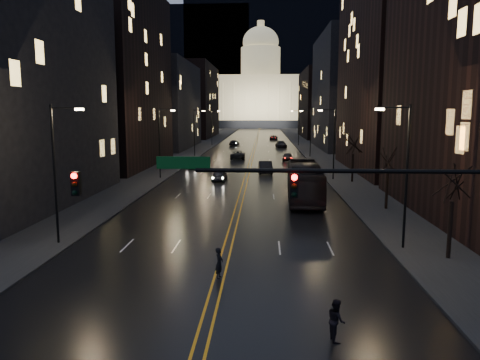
# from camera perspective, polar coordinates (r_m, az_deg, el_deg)

# --- Properties ---
(ground) EXTENTS (900.00, 900.00, 0.00)m
(ground) POSITION_cam_1_polar(r_m,az_deg,el_deg) (20.74, -3.76, -16.05)
(ground) COLOR black
(ground) RESTS_ON ground
(road) EXTENTS (20.00, 320.00, 0.02)m
(road) POSITION_cam_1_polar(r_m,az_deg,el_deg) (149.02, 2.07, 5.03)
(road) COLOR black
(road) RESTS_ON ground
(sidewalk_left) EXTENTS (8.00, 320.00, 0.16)m
(sidewalk_left) POSITION_cam_1_polar(r_m,az_deg,el_deg) (149.89, -3.31, 5.07)
(sidewalk_left) COLOR black
(sidewalk_left) RESTS_ON ground
(sidewalk_right) EXTENTS (8.00, 320.00, 0.16)m
(sidewalk_right) POSITION_cam_1_polar(r_m,az_deg,el_deg) (149.46, 7.47, 5.00)
(sidewalk_right) COLOR black
(sidewalk_right) RESTS_ON ground
(center_line) EXTENTS (0.62, 320.00, 0.01)m
(center_line) POSITION_cam_1_polar(r_m,az_deg,el_deg) (149.02, 2.07, 5.04)
(center_line) COLOR orange
(center_line) RESTS_ON road
(building_left_near) EXTENTS (12.00, 28.00, 22.00)m
(building_left_near) POSITION_cam_1_polar(r_m,az_deg,el_deg) (47.00, -27.23, 10.40)
(building_left_near) COLOR black
(building_left_near) RESTS_ON ground
(building_left_mid) EXTENTS (12.00, 30.00, 28.00)m
(building_left_mid) POSITION_cam_1_polar(r_m,az_deg,el_deg) (76.59, -15.10, 12.12)
(building_left_mid) COLOR black
(building_left_mid) RESTS_ON ground
(building_left_far) EXTENTS (12.00, 34.00, 20.00)m
(building_left_far) POSITION_cam_1_polar(r_m,az_deg,el_deg) (113.19, -9.03, 8.95)
(building_left_far) COLOR black
(building_left_far) RESTS_ON ground
(building_left_dist) EXTENTS (12.00, 40.00, 24.00)m
(building_left_dist) POSITION_cam_1_polar(r_m,az_deg,el_deg) (160.49, -5.47, 9.52)
(building_left_dist) COLOR black
(building_left_dist) RESTS_ON ground
(building_right_tall) EXTENTS (12.00, 30.00, 38.00)m
(building_right_tall) POSITION_cam_1_polar(r_m,az_deg,el_deg) (72.03, 18.75, 16.24)
(building_right_tall) COLOR black
(building_right_tall) RESTS_ON ground
(building_right_mid) EXTENTS (12.00, 34.00, 26.00)m
(building_right_mid) POSITION_cam_1_polar(r_m,az_deg,el_deg) (112.42, 12.74, 10.39)
(building_right_mid) COLOR black
(building_right_mid) RESTS_ON ground
(building_right_dist) EXTENTS (12.00, 40.00, 22.00)m
(building_right_dist) POSITION_cam_1_polar(r_m,az_deg,el_deg) (159.88, 9.79, 9.08)
(building_right_dist) COLOR black
(building_right_dist) RESTS_ON ground
(mountain_ridge) EXTENTS (520.00, 60.00, 130.00)m
(mountain_ridge) POSITION_cam_1_polar(r_m,az_deg,el_deg) (404.50, 8.61, 16.26)
(mountain_ridge) COLOR black
(mountain_ridge) RESTS_ON ground
(capitol) EXTENTS (90.00, 50.00, 58.50)m
(capitol) POSITION_cam_1_polar(r_m,az_deg,el_deg) (268.91, 2.50, 10.15)
(capitol) COLOR black
(capitol) RESTS_ON ground
(traffic_signal) EXTENTS (17.29, 0.45, 7.00)m
(traffic_signal) POSITION_cam_1_polar(r_m,az_deg,el_deg) (19.41, 13.69, -2.15)
(traffic_signal) COLOR black
(traffic_signal) RESTS_ON ground
(streetlamp_right_near) EXTENTS (2.13, 0.25, 9.00)m
(streetlamp_right_near) POSITION_cam_1_polar(r_m,az_deg,el_deg) (30.20, 19.35, 1.26)
(streetlamp_right_near) COLOR black
(streetlamp_right_near) RESTS_ON ground
(streetlamp_left_near) EXTENTS (2.13, 0.25, 9.00)m
(streetlamp_left_near) POSITION_cam_1_polar(r_m,az_deg,el_deg) (31.79, -21.40, 1.48)
(streetlamp_left_near) COLOR black
(streetlamp_left_near) RESTS_ON ground
(streetlamp_right_mid) EXTENTS (2.13, 0.25, 9.00)m
(streetlamp_right_mid) POSITION_cam_1_polar(r_m,az_deg,el_deg) (59.48, 11.23, 4.82)
(streetlamp_right_mid) COLOR black
(streetlamp_right_mid) RESTS_ON ground
(streetlamp_left_mid) EXTENTS (2.13, 0.25, 9.00)m
(streetlamp_left_mid) POSITION_cam_1_polar(r_m,az_deg,el_deg) (60.30, -9.63, 4.91)
(streetlamp_left_mid) COLOR black
(streetlamp_left_mid) RESTS_ON ground
(streetlamp_right_far) EXTENTS (2.13, 0.25, 9.00)m
(streetlamp_right_far) POSITION_cam_1_polar(r_m,az_deg,el_deg) (89.24, 8.48, 6.01)
(streetlamp_right_far) COLOR black
(streetlamp_right_far) RESTS_ON ground
(streetlamp_left_far) EXTENTS (2.13, 0.25, 9.00)m
(streetlamp_left_far) POSITION_cam_1_polar(r_m,az_deg,el_deg) (89.79, -5.47, 6.07)
(streetlamp_left_far) COLOR black
(streetlamp_left_far) RESTS_ON ground
(streetlamp_right_dist) EXTENTS (2.13, 0.25, 9.00)m
(streetlamp_right_dist) POSITION_cam_1_polar(r_m,az_deg,el_deg) (119.12, 7.10, 6.59)
(streetlamp_right_dist) COLOR black
(streetlamp_right_dist) RESTS_ON ground
(streetlamp_left_dist) EXTENTS (2.13, 0.25, 9.00)m
(streetlamp_left_dist) POSITION_cam_1_polar(r_m,az_deg,el_deg) (119.53, -3.37, 6.65)
(streetlamp_left_dist) COLOR black
(streetlamp_left_dist) RESTS_ON ground
(tree_right_near) EXTENTS (2.40, 2.40, 6.65)m
(tree_right_near) POSITION_cam_1_polar(r_m,az_deg,el_deg) (29.11, 24.53, -0.38)
(tree_right_near) COLOR black
(tree_right_near) RESTS_ON ground
(tree_right_mid) EXTENTS (2.40, 2.40, 6.65)m
(tree_right_mid) POSITION_cam_1_polar(r_m,az_deg,el_deg) (42.34, 17.62, 2.48)
(tree_right_mid) COLOR black
(tree_right_mid) RESTS_ON ground
(tree_right_far) EXTENTS (2.40, 2.40, 6.65)m
(tree_right_far) POSITION_cam_1_polar(r_m,az_deg,el_deg) (57.90, 13.65, 4.10)
(tree_right_far) COLOR black
(tree_right_far) RESTS_ON ground
(bus) EXTENTS (3.53, 13.14, 3.63)m
(bus) POSITION_cam_1_polar(r_m,az_deg,el_deg) (45.71, 7.86, -0.23)
(bus) COLOR black
(bus) RESTS_ON ground
(oncoming_car_a) EXTENTS (1.82, 4.22, 1.42)m
(oncoming_car_a) POSITION_cam_1_polar(r_m,az_deg,el_deg) (58.07, -2.52, 0.55)
(oncoming_car_a) COLOR black
(oncoming_car_a) RESTS_ON ground
(oncoming_car_b) EXTENTS (2.01, 4.49, 1.43)m
(oncoming_car_b) POSITION_cam_1_polar(r_m,az_deg,el_deg) (71.66, -5.73, 2.00)
(oncoming_car_b) COLOR black
(oncoming_car_b) RESTS_ON ground
(oncoming_car_c) EXTENTS (2.66, 5.63, 1.56)m
(oncoming_car_c) POSITION_cam_1_polar(r_m,az_deg,el_deg) (85.59, -0.27, 3.11)
(oncoming_car_c) COLOR black
(oncoming_car_c) RESTS_ON ground
(oncoming_car_d) EXTENTS (2.56, 5.11, 1.42)m
(oncoming_car_d) POSITION_cam_1_polar(r_m,az_deg,el_deg) (119.25, -0.71, 4.55)
(oncoming_car_d) COLOR black
(oncoming_car_d) RESTS_ON ground
(receding_car_a) EXTENTS (2.08, 5.25, 1.70)m
(receding_car_a) POSITION_cam_1_polar(r_m,az_deg,el_deg) (65.57, 3.12, 1.57)
(receding_car_a) COLOR black
(receding_car_a) RESTS_ON ground
(receding_car_b) EXTENTS (2.04, 4.48, 1.49)m
(receding_car_b) POSITION_cam_1_polar(r_m,az_deg,el_deg) (82.11, 5.82, 2.82)
(receding_car_b) COLOR black
(receding_car_b) RESTS_ON ground
(receding_car_c) EXTENTS (2.87, 5.74, 1.60)m
(receding_car_c) POSITION_cam_1_polar(r_m,az_deg,el_deg) (112.37, 5.03, 4.34)
(receding_car_c) COLOR black
(receding_car_c) RESTS_ON ground
(receding_car_d) EXTENTS (2.41, 5.19, 1.44)m
(receding_car_d) POSITION_cam_1_polar(r_m,az_deg,el_deg) (143.55, 4.12, 5.17)
(receding_car_d) COLOR black
(receding_car_d) RESTS_ON ground
(pedestrian_a) EXTENTS (0.49, 0.66, 1.63)m
(pedestrian_a) POSITION_cam_1_polar(r_m,az_deg,el_deg) (24.51, -2.55, -10.09)
(pedestrian_a) COLOR black
(pedestrian_a) RESTS_ON ground
(pedestrian_b) EXTENTS (0.53, 0.84, 1.62)m
(pedestrian_b) POSITION_cam_1_polar(r_m,az_deg,el_deg) (18.67, 11.66, -16.36)
(pedestrian_b) COLOR black
(pedestrian_b) RESTS_ON ground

